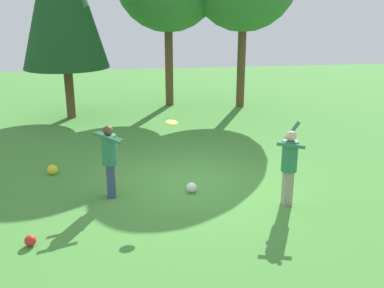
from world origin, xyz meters
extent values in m
plane|color=#478C38|center=(0.00, 0.00, 0.00)|extent=(40.00, 40.00, 0.00)
cube|color=gray|center=(1.91, -1.50, 0.40)|extent=(0.19, 0.22, 0.79)
cylinder|color=#2D7551|center=(1.91, -1.50, 1.14)|extent=(0.34, 0.34, 0.69)
sphere|color=beige|center=(1.91, -1.50, 1.58)|extent=(0.22, 0.22, 0.22)
cylinder|color=#2D7551|center=(1.84, -1.69, 1.43)|extent=(0.58, 0.27, 0.13)
cylinder|color=#2D7551|center=(1.98, -1.31, 1.60)|extent=(0.38, 0.20, 0.54)
cube|color=#38476B|center=(-1.94, -0.55, 0.40)|extent=(0.19, 0.22, 0.80)
cylinder|color=#2D7551|center=(-1.94, -0.55, 1.14)|extent=(0.34, 0.34, 0.69)
sphere|color=brown|center=(-1.94, -0.55, 1.59)|extent=(0.23, 0.23, 0.23)
cylinder|color=#2D7551|center=(-1.93, -0.35, 1.39)|extent=(0.58, 0.11, 0.29)
cylinder|color=#2D7551|center=(-1.95, -0.75, 1.48)|extent=(0.58, 0.11, 0.30)
cylinder|color=yellow|center=(-0.54, -0.63, 1.74)|extent=(0.38, 0.38, 0.06)
sphere|color=white|center=(-0.09, -0.57, 0.12)|extent=(0.24, 0.24, 0.24)
sphere|color=yellow|center=(-3.51, 1.06, 0.13)|extent=(0.27, 0.27, 0.27)
sphere|color=red|center=(-3.36, -2.49, 0.11)|extent=(0.21, 0.21, 0.21)
cylinder|color=brown|center=(0.29, 8.74, 1.98)|extent=(0.34, 0.34, 3.95)
cylinder|color=brown|center=(-3.71, 7.12, 1.76)|extent=(0.34, 0.34, 3.52)
cylinder|color=brown|center=(3.26, 8.01, 2.00)|extent=(0.34, 0.34, 4.00)
camera|label=1|loc=(-1.43, -9.89, 4.26)|focal=40.69mm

